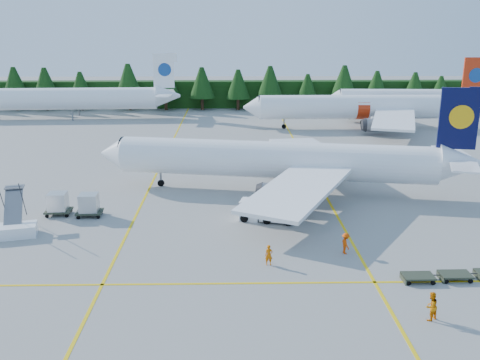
{
  "coord_description": "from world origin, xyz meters",
  "views": [
    {
      "loc": [
        -4.61,
        -41.47,
        18.2
      ],
      "look_at": [
        -3.63,
        9.2,
        3.5
      ],
      "focal_mm": 40.0,
      "sensor_mm": 36.0,
      "label": 1
    }
  ],
  "objects_px": {
    "airliner_navy": "(268,160)",
    "airstairs": "(13,227)",
    "service_truck": "(268,208)",
    "airliner_red": "(357,107)"
  },
  "relations": [
    {
      "from": "airliner_navy",
      "to": "airstairs",
      "type": "height_order",
      "value": "airliner_navy"
    },
    {
      "from": "service_truck",
      "to": "airstairs",
      "type": "bearing_deg",
      "value": -157.59
    },
    {
      "from": "airliner_navy",
      "to": "service_truck",
      "type": "distance_m",
      "value": 9.81
    },
    {
      "from": "airstairs",
      "to": "service_truck",
      "type": "xyz_separation_m",
      "value": [
        23.21,
        3.35,
        0.49
      ]
    },
    {
      "from": "airliner_navy",
      "to": "service_truck",
      "type": "bearing_deg",
      "value": -83.61
    },
    {
      "from": "airliner_navy",
      "to": "service_truck",
      "type": "relative_size",
      "value": 7.28
    },
    {
      "from": "airliner_red",
      "to": "service_truck",
      "type": "distance_m",
      "value": 51.91
    },
    {
      "from": "airliner_red",
      "to": "service_truck",
      "type": "height_order",
      "value": "airliner_red"
    },
    {
      "from": "airliner_navy",
      "to": "airstairs",
      "type": "bearing_deg",
      "value": -141.36
    },
    {
      "from": "airliner_red",
      "to": "service_truck",
      "type": "relative_size",
      "value": 7.72
    }
  ]
}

